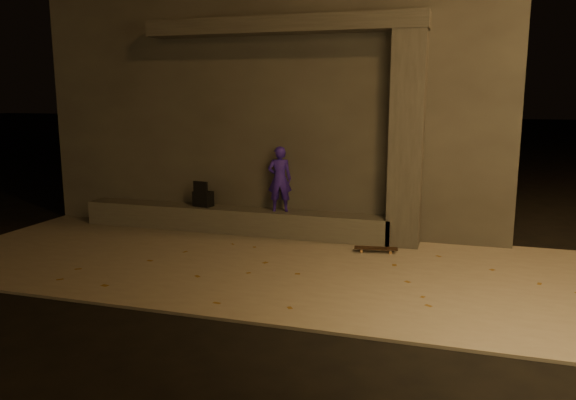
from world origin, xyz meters
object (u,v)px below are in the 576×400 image
(column, at_px, (407,141))
(backpack, at_px, (203,197))
(skateboarder, at_px, (280,179))
(skateboard, at_px, (376,249))

(column, distance_m, backpack, 3.97)
(skateboarder, height_order, backpack, skateboarder)
(skateboarder, relative_size, backpack, 2.41)
(column, xyz_separation_m, skateboarder, (-2.25, 0.00, -0.75))
(column, relative_size, backpack, 7.23)
(skateboarder, bearing_deg, backpack, -15.83)
(column, distance_m, skateboarder, 2.37)
(skateboarder, xyz_separation_m, backpack, (-1.54, 0.00, -0.43))
(column, xyz_separation_m, skateboard, (-0.37, -0.65, -1.74))
(skateboarder, distance_m, skateboard, 2.22)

